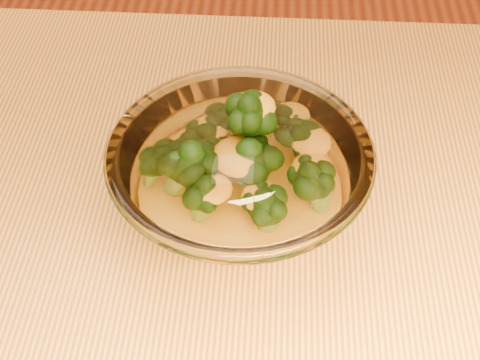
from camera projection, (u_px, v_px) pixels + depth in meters
name	position (u px, v px, depth m)	size (l,w,h in m)	color
table	(244.00, 359.00, 0.61)	(1.20, 0.80, 0.75)	gold
glass_bowl	(240.00, 184.00, 0.55)	(0.21, 0.21, 0.10)	white
cheese_sauce	(240.00, 200.00, 0.57)	(0.12, 0.12, 0.03)	orange
broccoli_heap	(240.00, 160.00, 0.55)	(0.16, 0.13, 0.08)	black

